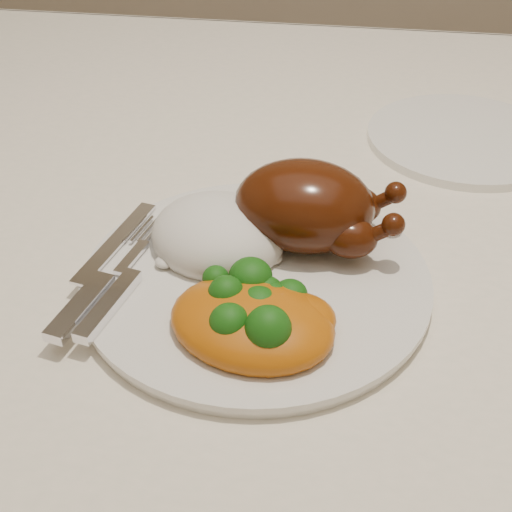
# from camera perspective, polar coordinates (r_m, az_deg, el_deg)

# --- Properties ---
(dining_table) EXTENTS (1.60, 0.90, 0.76)m
(dining_table) POSITION_cam_1_polar(r_m,az_deg,el_deg) (0.79, -0.47, -1.42)
(dining_table) COLOR brown
(dining_table) RESTS_ON floor
(tablecloth) EXTENTS (1.73, 1.03, 0.18)m
(tablecloth) POSITION_cam_1_polar(r_m,az_deg,el_deg) (0.74, -0.50, 3.00)
(tablecloth) COLOR beige
(tablecloth) RESTS_ON dining_table
(dinner_plate) EXTENTS (0.35, 0.35, 0.01)m
(dinner_plate) POSITION_cam_1_polar(r_m,az_deg,el_deg) (0.60, 0.00, -1.98)
(dinner_plate) COLOR white
(dinner_plate) RESTS_ON tablecloth
(side_plate) EXTENTS (0.26, 0.26, 0.01)m
(side_plate) POSITION_cam_1_polar(r_m,az_deg,el_deg) (0.86, 16.30, 9.01)
(side_plate) COLOR white
(side_plate) RESTS_ON tablecloth
(roast_chicken) EXTENTS (0.15, 0.10, 0.08)m
(roast_chicken) POSITION_cam_1_polar(r_m,az_deg,el_deg) (0.62, 4.21, 3.98)
(roast_chicken) COLOR #491907
(roast_chicken) RESTS_ON dinner_plate
(rice_mound) EXTENTS (0.15, 0.14, 0.06)m
(rice_mound) POSITION_cam_1_polar(r_m,az_deg,el_deg) (0.63, -3.04, 1.61)
(rice_mound) COLOR white
(rice_mound) RESTS_ON dinner_plate
(mac_and_cheese) EXTENTS (0.15, 0.13, 0.06)m
(mac_and_cheese) POSITION_cam_1_polar(r_m,az_deg,el_deg) (0.54, 0.09, -4.92)
(mac_and_cheese) COLOR #C8700C
(mac_and_cheese) RESTS_ON dinner_plate
(cutlery) EXTENTS (0.06, 0.20, 0.01)m
(cutlery) POSITION_cam_1_polar(r_m,az_deg,el_deg) (0.60, -11.99, -2.19)
(cutlery) COLOR silver
(cutlery) RESTS_ON dinner_plate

